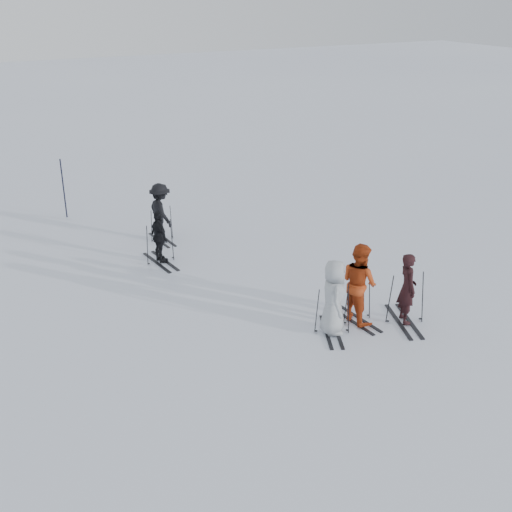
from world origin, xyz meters
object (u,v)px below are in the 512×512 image
Objects in this scene: skier_uphill_left at (159,238)px; piste_marker at (64,189)px; skier_near_dark at (407,289)px; skier_grey at (333,298)px; skier_uphill_far at (161,213)px; skier_red at (359,284)px.

piste_marker is at bearing 10.31° from skier_uphill_left.
skier_near_dark is 7.34m from skier_uphill_left.
skier_grey is 1.17× the size of skier_uphill_left.
skier_uphill_left is at bearing 154.22° from skier_uphill_far.
skier_uphill_far is 4.25m from piste_marker.
skier_red is at bearing -166.32° from skier_uphill_far.
skier_red is at bearing -66.75° from piste_marker.
piste_marker is at bearing 45.71° from skier_near_dark.
skier_uphill_far is (-1.55, 7.42, 0.01)m from skier_grey.
skier_near_dark is at bearing -161.27° from skier_uphill_far.
piste_marker is (-5.63, 11.41, 0.16)m from skier_near_dark.
skier_red is 1.29× the size of skier_uphill_left.
skier_grey is 0.98× the size of skier_uphill_far.
skier_near_dark is 0.96× the size of skier_uphill_far.
skier_red reaches higher than skier_near_dark.
piste_marker reaches higher than skier_uphill_far.
piste_marker is (-3.79, 11.03, 0.14)m from skier_grey.
skier_uphill_far is at bearing -27.62° from skier_uphill_left.
skier_near_dark reaches higher than skier_uphill_left.
skier_near_dark is at bearing -153.32° from skier_uphill_left.
skier_grey reaches higher than skier_near_dark.
piste_marker is (-1.60, 5.27, 0.27)m from skier_uphill_left.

